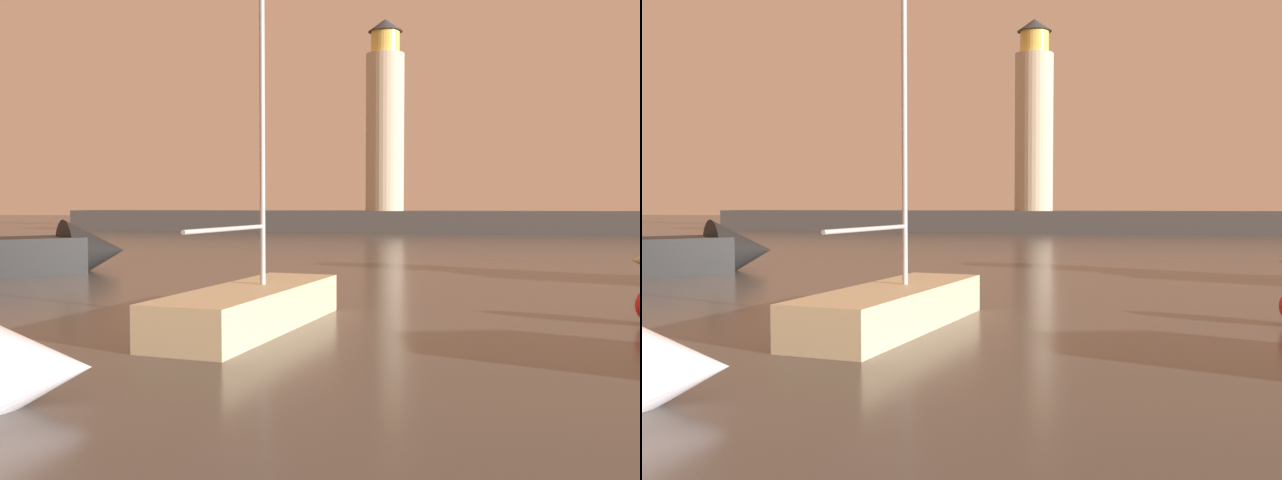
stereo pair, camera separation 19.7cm
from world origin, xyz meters
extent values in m
plane|color=#4C4742|center=(0.00, 32.58, 0.00)|extent=(220.00, 220.00, 0.00)
cube|color=#423F3D|center=(0.00, 65.17, 0.98)|extent=(70.80, 5.04, 1.96)
cylinder|color=beige|center=(-4.51, 65.17, 9.27)|extent=(3.58, 3.58, 14.63)
cylinder|color=#F2CC59|center=(-4.51, 65.17, 17.61)|extent=(2.69, 2.69, 2.05)
cone|color=#33383D|center=(-4.51, 65.17, 19.22)|extent=(3.22, 3.22, 1.17)
cone|color=black|center=(-12.33, 24.38, 0.77)|extent=(3.53, 3.53, 2.58)
cone|color=silver|center=(-3.81, 6.54, 0.47)|extent=(2.38, 2.43, 1.85)
cube|color=beige|center=(-2.45, 12.71, 0.45)|extent=(2.76, 6.45, 0.89)
cylinder|color=#B7B7BC|center=(-2.36, 13.33, 4.47)|extent=(0.12, 0.12, 7.16)
cylinder|color=#B7B7BC|center=(-2.62, 11.63, 2.18)|extent=(0.62, 3.41, 0.09)
camera|label=1|loc=(1.78, -1.91, 2.70)|focal=39.93mm
camera|label=2|loc=(1.97, -1.88, 2.70)|focal=39.93mm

